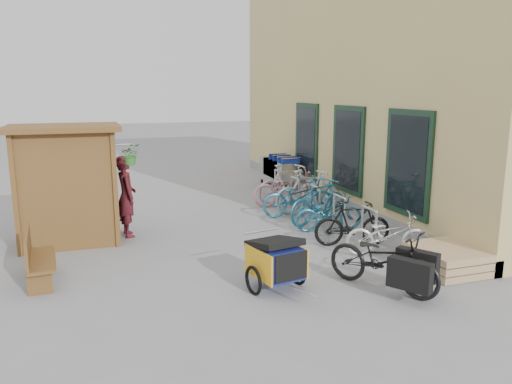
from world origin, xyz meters
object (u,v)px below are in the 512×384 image
object	(u,v)px
bike_2	(329,213)
person_kiosk	(126,196)
bench	(36,257)
cargo_bike	(385,261)
bike_0	(388,234)
bike_3	(319,201)
bike_5	(308,191)
bike_6	(288,189)
bike_7	(288,184)
shopping_carts	(278,168)
kiosk	(62,168)
bike_4	(298,197)
bike_1	(352,223)
pallet_stack	(446,259)
child_trailer	(276,259)

from	to	relation	value
bike_2	person_kiosk	bearing A→B (deg)	83.42
bench	cargo_bike	distance (m)	5.58
bike_0	bike_3	world-z (taller)	bike_3
bike_5	bike_6	xyz separation A→B (m)	(-0.23, 0.78, -0.06)
bike_5	bike_7	xyz separation A→B (m)	(-0.09, 1.16, -0.00)
bench	shopping_carts	xyz separation A→B (m)	(6.67, 6.26, 0.20)
bike_5	kiosk	bearing A→B (deg)	94.15
bench	shopping_carts	size ratio (longest dim) A/B	0.67
shopping_carts	bike_4	xyz separation A→B (m)	(-0.90, -3.62, -0.16)
bike_1	bike_4	distance (m)	2.56
bike_4	person_kiosk	bearing A→B (deg)	98.18
cargo_bike	bike_6	xyz separation A→B (m)	(0.76, 5.77, 0.01)
person_kiosk	bike_7	bearing A→B (deg)	-75.35
pallet_stack	cargo_bike	distance (m)	1.58
kiosk	bike_3	size ratio (longest dim) A/B	1.40
bike_0	bike_6	world-z (taller)	bike_6
kiosk	cargo_bike	world-z (taller)	kiosk
bike_1	cargo_bike	bearing A→B (deg)	177.05
person_kiosk	cargo_bike	bearing A→B (deg)	-148.11
bike_2	bike_7	size ratio (longest dim) A/B	0.84
bike_3	bike_6	distance (m)	1.84
bike_1	bike_5	bearing A→B (deg)	7.30
child_trailer	person_kiosk	xyz separation A→B (m)	(-1.96, 3.76, 0.38)
bike_2	bike_7	bearing A→B (deg)	3.54
person_kiosk	bike_5	distance (m)	4.59
pallet_stack	bike_2	world-z (taller)	bike_2
bench	child_trailer	bearing A→B (deg)	-26.31
child_trailer	kiosk	bearing A→B (deg)	119.58
kiosk	child_trailer	distance (m)	4.97
bike_6	cargo_bike	bearing A→B (deg)	-176.05
cargo_bike	bike_0	xyz separation A→B (m)	(0.98, 1.42, -0.07)
kiosk	bike_4	distance (m)	5.51
cargo_bike	bike_5	size ratio (longest dim) A/B	1.05
person_kiosk	bench	bearing A→B (deg)	137.19
kiosk	bike_6	world-z (taller)	kiosk
bike_1	bike_5	size ratio (longest dim) A/B	0.84
bike_2	bike_5	xyz separation A→B (m)	(0.26, 1.66, 0.15)
shopping_carts	bike_1	xyz separation A→B (m)	(-0.84, -6.18, -0.18)
bike_1	bike_2	xyz separation A→B (m)	(0.07, 1.14, -0.06)
kiosk	person_kiosk	distance (m)	1.41
bike_5	bike_7	bearing A→B (deg)	1.25
person_kiosk	bike_0	size ratio (longest dim) A/B	1.10
bench	bike_0	bearing A→B (deg)	-9.91
pallet_stack	bike_7	bearing A→B (deg)	95.94
shopping_carts	bike_7	bearing A→B (deg)	-105.14
bench	child_trailer	size ratio (longest dim) A/B	0.90
kiosk	bike_7	distance (m)	6.07
bike_1	bike_5	distance (m)	2.83
bench	bike_7	size ratio (longest dim) A/B	0.75
bike_0	bike_1	distance (m)	0.83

